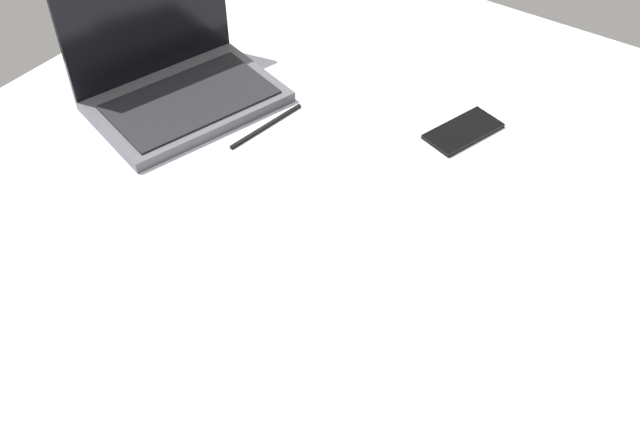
{
  "coord_description": "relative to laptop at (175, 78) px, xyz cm",
  "views": [
    {
      "loc": [
        -55.04,
        -47.48,
        99.01
      ],
      "look_at": [
        7.7,
        -3.19,
        24.0
      ],
      "focal_mm": 41.39,
      "sensor_mm": 36.0,
      "label": 1
    }
  ],
  "objects": [
    {
      "name": "charger_cable",
      "position": [
        2.44,
        -19.05,
        -4.11
      ],
      "size": [
        16.91,
        3.0,
        0.6
      ],
      "primitive_type": "cube",
      "rotation": [
        0.0,
        0.0,
        -0.14
      ],
      "color": "black",
      "rests_on": "bed_mattress"
    },
    {
      "name": "laptop",
      "position": [
        0.0,
        0.0,
        0.0
      ],
      "size": [
        38.14,
        31.37,
        23.0
      ],
      "rotation": [
        0.0,
        0.0,
        -0.29
      ],
      "color": "#4C4C51",
      "rests_on": "bed_mattress"
    },
    {
      "name": "bed_mattress",
      "position": [
        -22.79,
        -39.95,
        -13.41
      ],
      "size": [
        180.0,
        140.0,
        18.0
      ],
      "primitive_type": "cube",
      "color": "#B7BCC6",
      "rests_on": "ground"
    },
    {
      "name": "cell_phone",
      "position": [
        21.26,
        -48.51,
        -4.01
      ],
      "size": [
        15.39,
        10.65,
        0.8
      ],
      "primitive_type": "cube",
      "rotation": [
        0.0,
        0.0,
        4.41
      ],
      "color": "black",
      "rests_on": "bed_mattress"
    }
  ]
}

